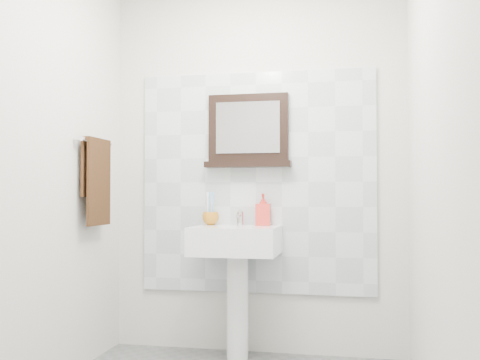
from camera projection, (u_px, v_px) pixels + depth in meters
name	position (u px, v px, depth m)	size (l,w,h in m)	color
back_wall	(256.00, 168.00, 3.83)	(2.00, 0.01, 2.50)	silver
front_wall	(130.00, 132.00, 1.68)	(2.00, 0.01, 2.50)	silver
left_wall	(34.00, 159.00, 2.96)	(0.01, 2.20, 2.50)	silver
right_wall	(431.00, 154.00, 2.55)	(0.01, 2.20, 2.50)	silver
splashback	(256.00, 182.00, 3.82)	(1.60, 0.02, 1.50)	silver
pedestal_sink	(236.00, 255.00, 3.61)	(0.55, 0.44, 0.96)	white
toothbrush_cup	(211.00, 218.00, 3.78)	(0.11, 0.11, 0.09)	#B26B15
toothbrushes	(210.00, 207.00, 3.79)	(0.05, 0.04, 0.21)	white
soap_dispenser	(263.00, 209.00, 3.73)	(0.10, 0.10, 0.21)	red
framed_mirror	(248.00, 133.00, 3.81)	(0.59, 0.11, 0.50)	black
towel_bar	(96.00, 142.00, 3.55)	(0.07, 0.40, 0.03)	silver
hand_towel	(97.00, 175.00, 3.54)	(0.06, 0.30, 0.55)	black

